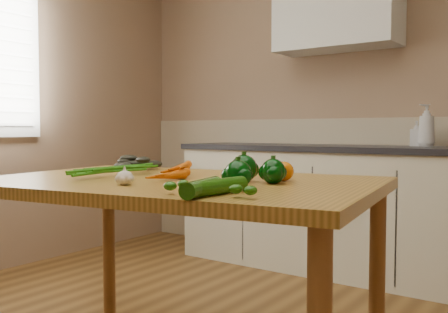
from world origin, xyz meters
name	(u,v)px	position (x,y,z in m)	size (l,w,h in m)	color
room	(134,67)	(0.00, 0.17, 1.25)	(4.04, 5.04, 2.64)	brown
counter_run	(370,210)	(0.21, 2.19, 0.46)	(2.84, 0.64, 1.14)	beige
table	(177,202)	(0.10, 0.30, 0.73)	(1.65, 1.20, 0.82)	#AF7F32
soap_bottle_a	(427,125)	(0.54, 2.31, 1.04)	(0.11, 0.11, 0.28)	silver
soap_bottle_b	(417,134)	(0.48, 2.33, 0.99)	(0.08, 0.08, 0.17)	silver
carrot_bunch	(156,168)	(-0.01, 0.29, 0.85)	(0.28, 0.22, 0.08)	#DC5C05
leafy_greens	(133,158)	(-0.39, 0.54, 0.87)	(0.22, 0.20, 0.11)	black
garlic_bulb	(125,178)	(0.09, 0.04, 0.84)	(0.06, 0.06, 0.05)	silver
pepper_a	(244,168)	(0.36, 0.38, 0.87)	(0.10, 0.10, 0.10)	#023006
pepper_b	(273,171)	(0.49, 0.38, 0.86)	(0.09, 0.09, 0.09)	#023006
pepper_c	(238,174)	(0.46, 0.20, 0.86)	(0.09, 0.09, 0.09)	#023006
tomato_a	(244,169)	(0.26, 0.54, 0.85)	(0.07, 0.07, 0.07)	#920203
tomato_b	(273,170)	(0.36, 0.61, 0.84)	(0.06, 0.06, 0.06)	#D16205
tomato_c	(283,171)	(0.47, 0.49, 0.85)	(0.08, 0.08, 0.07)	#D16205
zucchini_a	(215,187)	(0.51, 0.01, 0.84)	(0.05, 0.05, 0.26)	#154707
zucchini_b	(202,187)	(0.49, -0.03, 0.84)	(0.05, 0.05, 0.21)	#154707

